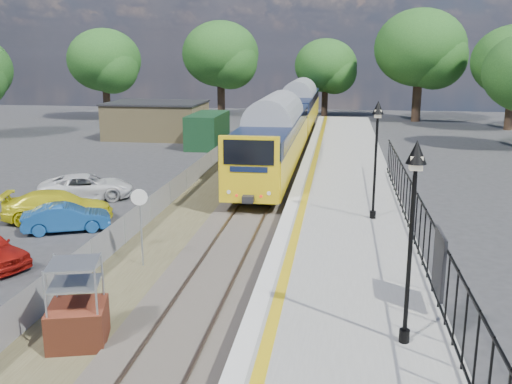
% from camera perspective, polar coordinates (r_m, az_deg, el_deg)
% --- Properties ---
extents(ground, '(120.00, 120.00, 0.00)m').
position_cam_1_polar(ground, '(18.06, -4.87, -10.00)').
color(ground, '#2D2D30').
rests_on(ground, ground).
extents(track_bed, '(5.90, 80.00, 0.29)m').
position_cam_1_polar(track_bed, '(27.08, -1.19, -1.60)').
color(track_bed, '#473F38').
rests_on(track_bed, ground).
extents(platform, '(5.00, 70.00, 0.90)m').
position_cam_1_polar(platform, '(25.01, 8.79, -2.21)').
color(platform, gray).
rests_on(platform, ground).
extents(platform_edge, '(0.90, 70.00, 0.01)m').
position_cam_1_polar(platform_edge, '(24.95, 4.08, -1.04)').
color(platform_edge, silver).
rests_on(platform_edge, platform).
extents(victorian_lamp_south, '(0.44, 0.44, 4.60)m').
position_cam_1_polar(victorian_lamp_south, '(12.53, 15.49, -0.41)').
color(victorian_lamp_south, black).
rests_on(victorian_lamp_south, platform).
extents(victorian_lamp_north, '(0.44, 0.44, 4.60)m').
position_cam_1_polar(victorian_lamp_north, '(22.31, 12.00, 5.83)').
color(victorian_lamp_north, black).
rests_on(victorian_lamp_north, platform).
extents(palisade_fence, '(0.12, 26.00, 2.00)m').
position_cam_1_polar(palisade_fence, '(19.27, 15.97, -3.13)').
color(palisade_fence, black).
rests_on(palisade_fence, platform).
extents(wire_fence, '(0.06, 52.00, 1.20)m').
position_cam_1_polar(wire_fence, '(29.96, -7.49, 0.79)').
color(wire_fence, '#999EA3').
rests_on(wire_fence, ground).
extents(outbuilding, '(10.80, 10.10, 3.12)m').
position_cam_1_polar(outbuilding, '(49.87, -8.99, 6.97)').
color(outbuilding, '#968455').
rests_on(outbuilding, ground).
extents(tree_line, '(56.80, 43.80, 11.88)m').
position_cam_1_polar(tree_line, '(58.12, 6.11, 13.02)').
color(tree_line, '#332319').
rests_on(tree_line, ground).
extents(train, '(2.82, 40.83, 3.51)m').
position_cam_1_polar(train, '(45.11, 3.43, 7.46)').
color(train, gold).
rests_on(train, ground).
extents(brick_plinth, '(1.73, 1.73, 2.26)m').
position_cam_1_polar(brick_plinth, '(15.28, -17.51, -10.74)').
color(brick_plinth, brown).
rests_on(brick_plinth, ground).
extents(speed_sign, '(0.55, 0.17, 2.80)m').
position_cam_1_polar(speed_sign, '(19.78, -11.50, -2.22)').
color(speed_sign, '#999EA3').
rests_on(speed_sign, ground).
extents(car_blue, '(3.72, 2.56, 1.16)m').
position_cam_1_polar(car_blue, '(25.01, -18.42, -2.46)').
color(car_blue, '#17498A').
rests_on(car_blue, ground).
extents(car_yellow, '(5.01, 2.99, 1.36)m').
position_cam_1_polar(car_yellow, '(26.58, -19.20, -1.36)').
color(car_yellow, yellow).
rests_on(car_yellow, ground).
extents(car_white, '(5.05, 3.55, 1.28)m').
position_cam_1_polar(car_white, '(30.20, -16.61, 0.50)').
color(car_white, silver).
rests_on(car_white, ground).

